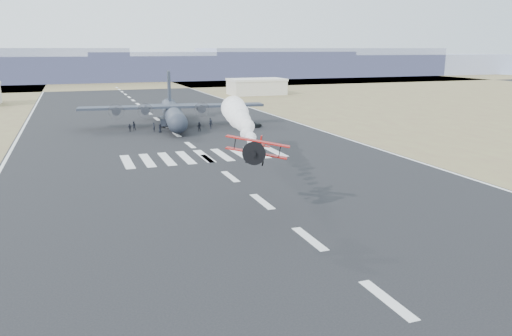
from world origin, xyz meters
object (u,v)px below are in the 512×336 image
crew_d (130,128)px  crew_g (154,127)px  crew_b (134,126)px  crew_e (160,128)px  hangar_right (257,86)px  crew_c (211,124)px  aerobatic_biplane (258,149)px  transport_aircraft (173,112)px  support_vehicle (252,125)px  crew_f (175,128)px  crew_a (210,122)px  crew_h (199,127)px

crew_d → crew_g: 5.01m
crew_d → crew_g: crew_g is taller
crew_b → crew_d: crew_b is taller
crew_g → crew_e: bearing=-163.2°
hangar_right → crew_c: hangar_right is taller
aerobatic_biplane → crew_b: (-5.05, 61.22, -6.18)m
transport_aircraft → support_vehicle: (15.53, -8.94, -2.33)m
transport_aircraft → crew_g: bearing=-120.0°
crew_b → crew_g: 5.01m
crew_d → crew_f: crew_f is taller
crew_b → crew_c: crew_c is taller
crew_a → crew_e: 13.06m
crew_d → crew_e: 6.54m
crew_d → crew_c: bearing=-31.7°
support_vehicle → crew_a: 9.59m
support_vehicle → crew_h: (-11.94, -0.59, 0.31)m
aerobatic_biplane → crew_g: bearing=105.1°
crew_a → crew_d: crew_a is taller
crew_d → transport_aircraft: bearing=2.4°
crew_f → crew_g: 4.31m
crew_e → crew_f: size_ratio=1.07×
crew_e → transport_aircraft: bearing=28.0°
transport_aircraft → crew_h: (3.58, -9.53, -2.02)m
crew_b → crew_g: bearing=131.1°
crew_e → crew_h: crew_h is taller
hangar_right → crew_b: 87.70m
transport_aircraft → crew_b: transport_aircraft is taller
crew_b → crew_e: size_ratio=1.06×
hangar_right → crew_f: 87.27m
aerobatic_biplane → crew_h: 56.20m
crew_c → crew_d: (-16.78, 1.86, -0.12)m
crew_b → crew_c: bearing=160.7°
transport_aircraft → crew_c: bearing=-39.4°
crew_g → aerobatic_biplane: bearing=164.9°
crew_e → crew_g: (-0.99, 1.51, 0.05)m
aerobatic_biplane → hangar_right: bearing=83.5°
hangar_right → crew_g: (-49.64, -72.93, -2.08)m
hangar_right → crew_c: (-37.57, -73.08, -2.06)m
crew_c → support_vehicle: bearing=-32.8°
aerobatic_biplane → crew_h: size_ratio=3.34×
crew_c → crew_f: (-8.02, -1.30, -0.12)m
crew_g → support_vehicle: bearing=-111.7°
aerobatic_biplane → crew_h: aerobatic_biplane is taller
support_vehicle → crew_d: (-25.58, 3.64, 0.19)m
crew_b → crew_a: bearing=174.0°
crew_c → crew_d: size_ratio=1.15×
crew_b → crew_e: (4.70, -4.86, -0.05)m
hangar_right → transport_aircraft: transport_aircraft is taller
aerobatic_biplane → transport_aircraft: 65.13m
support_vehicle → crew_f: 16.82m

